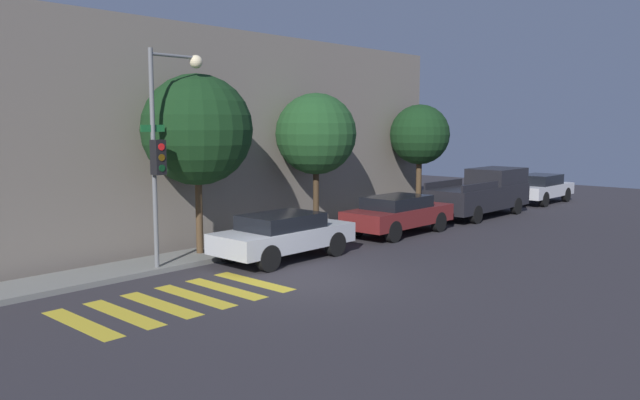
% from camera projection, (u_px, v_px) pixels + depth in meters
% --- Properties ---
extents(ground_plane, '(60.00, 60.00, 0.00)m').
position_uv_depth(ground_plane, '(303.00, 280.00, 15.65)').
color(ground_plane, '#2D2B30').
extents(sidewalk, '(26.00, 1.66, 0.14)m').
position_uv_depth(sidewalk, '(205.00, 255.00, 18.35)').
color(sidewalk, slate).
rests_on(sidewalk, ground).
extents(building_row, '(26.00, 6.00, 6.94)m').
position_uv_depth(building_row, '(125.00, 137.00, 20.77)').
color(building_row, slate).
rests_on(building_row, ground).
extents(crosswalk, '(4.92, 2.60, 0.00)m').
position_uv_depth(crosswalk, '(177.00, 300.00, 13.85)').
color(crosswalk, gold).
rests_on(crosswalk, ground).
extents(traffic_light_pole, '(1.94, 0.56, 5.83)m').
position_uv_depth(traffic_light_pole, '(165.00, 134.00, 16.25)').
color(traffic_light_pole, slate).
rests_on(traffic_light_pole, ground).
extents(sedan_near_corner, '(4.35, 1.80, 1.35)m').
position_uv_depth(sedan_near_corner, '(283.00, 234.00, 17.96)').
color(sedan_near_corner, '#B7BABF').
rests_on(sedan_near_corner, ground).
extents(sedan_middle, '(4.55, 1.80, 1.38)m').
position_uv_depth(sedan_middle, '(398.00, 213.00, 22.12)').
color(sedan_middle, maroon).
rests_on(sedan_middle, ground).
extents(pickup_truck, '(5.77, 1.94, 1.98)m').
position_uv_depth(pickup_truck, '(483.00, 193.00, 26.61)').
color(pickup_truck, black).
rests_on(pickup_truck, ground).
extents(sedan_far_end, '(4.35, 1.75, 1.43)m').
position_uv_depth(sedan_far_end, '(540.00, 188.00, 31.00)').
color(sedan_far_end, silver).
rests_on(sedan_far_end, ground).
extents(tree_near_corner, '(3.20, 3.20, 5.34)m').
position_uv_depth(tree_near_corner, '(197.00, 130.00, 17.88)').
color(tree_near_corner, '#4C3823').
rests_on(tree_near_corner, ground).
extents(tree_midblock, '(2.82, 2.82, 4.98)m').
position_uv_depth(tree_midblock, '(316.00, 134.00, 21.58)').
color(tree_midblock, '#42301E').
rests_on(tree_midblock, ground).
extents(tree_far_end, '(2.52, 2.52, 4.74)m').
position_uv_depth(tree_far_end, '(420.00, 135.00, 26.31)').
color(tree_far_end, '#4C3823').
rests_on(tree_far_end, ground).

